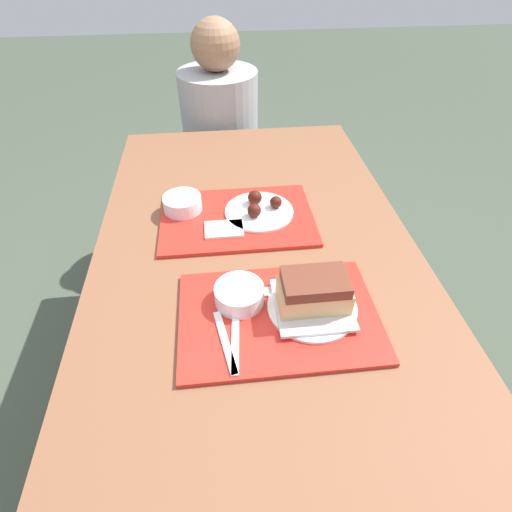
{
  "coord_description": "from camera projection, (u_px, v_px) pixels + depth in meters",
  "views": [
    {
      "loc": [
        -0.09,
        -0.81,
        1.48
      ],
      "look_at": [
        -0.01,
        -0.04,
        0.79
      ],
      "focal_mm": 28.0,
      "sensor_mm": 36.0,
      "label": 1
    }
  ],
  "objects": [
    {
      "name": "napkin_far",
      "position": [
        224.0,
        229.0,
        1.15
      ],
      "size": [
        0.11,
        0.08,
        0.01
      ],
      "color": "white",
      "rests_on": "tray_far"
    },
    {
      "name": "tray_far",
      "position": [
        237.0,
        218.0,
        1.21
      ],
      "size": [
        0.46,
        0.31,
        0.01
      ],
      "color": "red",
      "rests_on": "picnic_table"
    },
    {
      "name": "bowl_coleslaw_far",
      "position": [
        182.0,
        203.0,
        1.21
      ],
      "size": [
        0.12,
        0.12,
        0.05
      ],
      "color": "silver",
      "rests_on": "tray_far"
    },
    {
      "name": "tray_near",
      "position": [
        279.0,
        316.0,
        0.92
      ],
      "size": [
        0.46,
        0.31,
        0.01
      ],
      "color": "red",
      "rests_on": "picnic_table"
    },
    {
      "name": "plastic_knife_near",
      "position": [
        235.0,
        341.0,
        0.86
      ],
      "size": [
        0.03,
        0.17,
        0.0
      ],
      "color": "white",
      "rests_on": "tray_near"
    },
    {
      "name": "plastic_fork_near",
      "position": [
        225.0,
        342.0,
        0.86
      ],
      "size": [
        0.05,
        0.17,
        0.0
      ],
      "color": "white",
      "rests_on": "tray_near"
    },
    {
      "name": "ground_plane",
      "position": [
        257.0,
        397.0,
        1.59
      ],
      "size": [
        12.0,
        12.0,
        0.0
      ],
      "primitive_type": "plane",
      "color": "#424C3D"
    },
    {
      "name": "picnic_bench_far",
      "position": [
        236.0,
        182.0,
        2.11
      ],
      "size": [
        0.85,
        0.28,
        0.44
      ],
      "color": "brown",
      "rests_on": "ground_plane"
    },
    {
      "name": "person_seated_across",
      "position": [
        220.0,
        116.0,
        1.86
      ],
      "size": [
        0.36,
        0.36,
        0.7
      ],
      "color": "#9E9EA3",
      "rests_on": "picnic_bench_far"
    },
    {
      "name": "wings_plate_far",
      "position": [
        259.0,
        208.0,
        1.21
      ],
      "size": [
        0.21,
        0.21,
        0.05
      ],
      "color": "white",
      "rests_on": "tray_far"
    },
    {
      "name": "bowl_coleslaw_near",
      "position": [
        239.0,
        294.0,
        0.93
      ],
      "size": [
        0.12,
        0.12,
        0.05
      ],
      "color": "silver",
      "rests_on": "tray_near"
    },
    {
      "name": "brisket_sandwich_plate",
      "position": [
        313.0,
        296.0,
        0.91
      ],
      "size": [
        0.21,
        0.21,
        0.1
      ],
      "color": "white",
      "rests_on": "tray_near"
    },
    {
      "name": "condiment_packet",
      "position": [
        265.0,
        292.0,
        0.97
      ],
      "size": [
        0.04,
        0.03,
        0.01
      ],
      "color": "#A59E93",
      "rests_on": "tray_near"
    },
    {
      "name": "picnic_table",
      "position": [
        258.0,
        280.0,
        1.15
      ],
      "size": [
        0.9,
        1.62,
        0.75
      ],
      "color": "brown",
      "rests_on": "ground_plane"
    }
  ]
}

